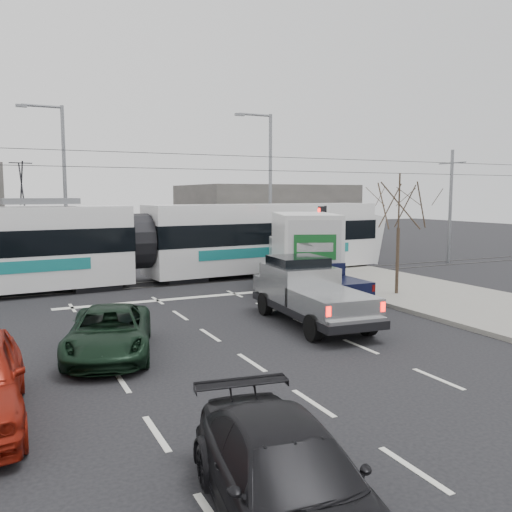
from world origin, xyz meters
name	(u,v)px	position (x,y,z in m)	size (l,w,h in m)	color
ground	(260,329)	(0.00, 0.00, 0.00)	(120.00, 120.00, 0.00)	black
sidewalk_right	(467,303)	(9.00, 0.00, 0.07)	(6.00, 60.00, 0.15)	gray
rails	(170,283)	(0.00, 10.00, 0.01)	(60.00, 1.60, 0.03)	#33302D
building_right	(264,217)	(12.00, 24.00, 2.50)	(12.00, 10.00, 5.00)	slate
bare_tree	(399,206)	(7.60, 2.50, 3.79)	(2.40, 2.40, 5.00)	#47382B
traffic_signal	(323,227)	(6.47, 6.50, 2.74)	(0.44, 0.44, 3.60)	black
street_lamp_near	(268,180)	(7.31, 14.00, 5.11)	(2.38, 0.25, 9.00)	slate
street_lamp_far	(61,179)	(-4.19, 16.00, 5.11)	(2.38, 0.25, 9.00)	slate
catenary	(168,203)	(0.00, 10.00, 3.88)	(60.00, 0.20, 7.00)	black
tram	(137,243)	(-1.48, 10.36, 1.99)	(27.57, 4.94, 5.60)	white
silver_pickup	(307,291)	(1.88, 0.23, 1.06)	(2.48, 6.03, 2.14)	black
box_truck	(303,253)	(4.75, 5.45, 1.71)	(4.72, 7.32, 3.47)	black
navy_pickup	(322,280)	(4.01, 2.66, 0.93)	(1.82, 4.50, 1.88)	black
green_car	(109,332)	(-4.85, -0.79, 0.64)	(2.12, 4.59, 1.28)	black
dark_car	(288,480)	(-4.21, -9.46, 0.66)	(1.84, 4.54, 1.32)	black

